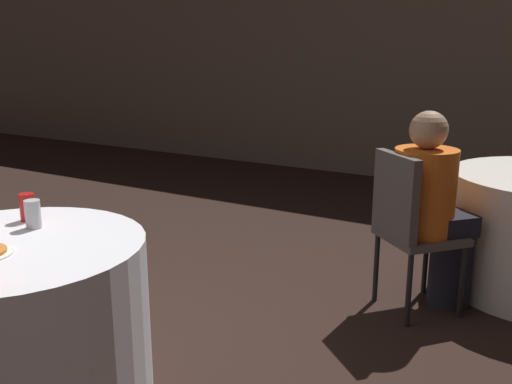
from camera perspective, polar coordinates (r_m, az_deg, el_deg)
The scene contains 6 objects.
wall_back at distance 6.60m, azimuth 12.67°, elevation 13.50°, with size 16.00×0.06×2.80m.
table_near at distance 2.58m, azimuth -22.54°, elevation -12.43°, with size 1.05×1.05×0.73m.
chair_far_southwest at distance 3.25m, azimuth 14.91°, elevation -2.62°, with size 0.56×0.56×0.92m.
person_orange_shirt at distance 3.33m, azimuth 17.31°, elevation -1.77°, with size 0.47×0.48×1.14m.
soda_can_red at distance 2.71m, azimuth -21.89°, elevation -1.42°, with size 0.07×0.07×0.12m.
soda_can_silver at distance 2.59m, azimuth -21.41°, elevation -2.07°, with size 0.07×0.07×0.12m.
Camera 1 is at (1.99, -1.30, 1.49)m, focal length 40.00 mm.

